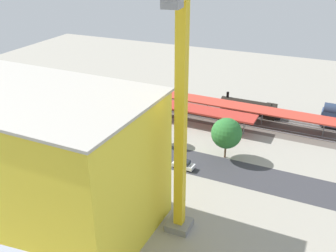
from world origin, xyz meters
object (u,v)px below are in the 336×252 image
(parked_car_3, at_px, (102,147))
(box_truck_0, at_px, (75,154))
(street_tree_3, at_px, (28,93))
(locomotive, at_px, (251,108))
(platform_canopy_near, at_px, (154,102))
(parked_car_2, at_px, (126,152))
(parked_car_1, at_px, (154,157))
(traffic_light, at_px, (101,116))
(street_tree_2, at_px, (159,121))
(street_tree_1, at_px, (68,106))
(parked_car_0, at_px, (183,165))
(street_tree_4, at_px, (227,133))
(box_truck_2, at_px, (99,158))
(street_tree_0, at_px, (49,100))
(tower_crane, at_px, (184,101))
(construction_building, at_px, (24,156))
(platform_canopy_far, at_px, (208,101))
(box_truck_1, at_px, (92,162))

(parked_car_3, xyz_separation_m, box_truck_0, (2.34, 6.30, 1.03))
(street_tree_3, bearing_deg, locomotive, -156.27)
(platform_canopy_near, bearing_deg, parked_car_2, 99.18)
(platform_canopy_near, relative_size, parked_car_1, 12.92)
(parked_car_3, height_order, box_truck_0, box_truck_0)
(parked_car_1, bearing_deg, traffic_light, -23.19)
(locomotive, xyz_separation_m, street_tree_2, (15.09, 23.92, 3.47))
(street_tree_1, xyz_separation_m, street_tree_2, (-24.30, -0.24, 0.41))
(parked_car_0, distance_m, street_tree_4, 10.97)
(box_truck_0, distance_m, street_tree_4, 31.03)
(box_truck_2, bearing_deg, parked_car_1, -147.35)
(street_tree_0, bearing_deg, box_truck_0, 141.38)
(parked_car_1, distance_m, box_truck_2, 11.21)
(parked_car_1, bearing_deg, tower_crane, 128.07)
(construction_building, xyz_separation_m, traffic_light, (6.00, -30.24, -6.57))
(platform_canopy_far, height_order, parked_car_0, platform_canopy_far)
(locomotive, xyz_separation_m, box_truck_0, (27.31, 38.30, -0.13))
(box_truck_2, bearing_deg, street_tree_4, -149.46)
(box_truck_0, distance_m, box_truck_1, 4.57)
(parked_car_0, xyz_separation_m, box_truck_1, (16.56, 7.42, 0.86))
(parked_car_1, bearing_deg, parked_car_0, 177.15)
(box_truck_1, relative_size, street_tree_0, 1.09)
(street_tree_0, bearing_deg, platform_canopy_near, -150.17)
(parked_car_0, distance_m, box_truck_2, 16.98)
(parked_car_2, height_order, box_truck_0, box_truck_0)
(locomotive, bearing_deg, traffic_light, 38.43)
(street_tree_4, bearing_deg, parked_car_1, 28.94)
(platform_canopy_near, relative_size, street_tree_2, 7.03)
(parked_car_0, height_order, street_tree_0, street_tree_0)
(tower_crane, xyz_separation_m, street_tree_3, (51.97, -24.06, -14.83))
(parked_car_0, relative_size, parked_car_3, 1.05)
(street_tree_1, bearing_deg, construction_building, 116.74)
(street_tree_2, height_order, traffic_light, street_tree_2)
(parked_car_3, relative_size, box_truck_0, 0.50)
(box_truck_0, relative_size, traffic_light, 1.46)
(locomotive, relative_size, tower_crane, 0.44)
(street_tree_2, bearing_deg, parked_car_1, 106.68)
(parked_car_0, relative_size, parked_car_2, 0.96)
(platform_canopy_near, relative_size, locomotive, 3.35)
(street_tree_3, bearing_deg, parked_car_3, 162.08)
(platform_canopy_far, relative_size, locomotive, 4.03)
(platform_canopy_near, height_order, tower_crane, tower_crane)
(street_tree_1, distance_m, street_tree_4, 39.51)
(platform_canopy_near, distance_m, street_tree_1, 21.24)
(box_truck_2, xyz_separation_m, street_tree_4, (-22.35, -13.19, 3.98))
(box_truck_2, bearing_deg, box_truck_0, 9.12)
(parked_car_2, bearing_deg, platform_canopy_far, -107.91)
(box_truck_2, bearing_deg, street_tree_3, -25.43)
(box_truck_2, relative_size, street_tree_3, 0.97)
(construction_building, relative_size, box_truck_0, 4.72)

